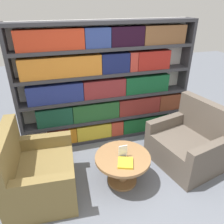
% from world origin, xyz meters
% --- Properties ---
extents(ground_plane, '(14.00, 14.00, 0.00)m').
position_xyz_m(ground_plane, '(0.00, 0.00, 0.00)').
color(ground_plane, slate).
extents(bookshelf, '(2.83, 0.30, 1.96)m').
position_xyz_m(bookshelf, '(-0.01, 1.45, 0.98)').
color(bookshelf, silver).
rests_on(bookshelf, ground_plane).
extents(armchair_left, '(0.87, 1.00, 0.93)m').
position_xyz_m(armchair_left, '(-1.18, 0.43, 0.31)').
color(armchair_left, olive).
rests_on(armchair_left, ground_plane).
extents(armchair_right, '(0.99, 1.09, 0.93)m').
position_xyz_m(armchair_right, '(0.97, 0.43, 0.31)').
color(armchair_right, brown).
rests_on(armchair_right, ground_plane).
extents(coffee_table, '(0.72, 0.72, 0.42)m').
position_xyz_m(coffee_table, '(-0.11, 0.31, 0.30)').
color(coffee_table, olive).
rests_on(coffee_table, ground_plane).
extents(table_sign, '(0.11, 0.06, 0.17)m').
position_xyz_m(table_sign, '(-0.11, 0.31, 0.49)').
color(table_sign, black).
rests_on(table_sign, coffee_table).
extents(stray_book, '(0.24, 0.26, 0.03)m').
position_xyz_m(stray_book, '(-0.12, 0.17, 0.43)').
color(stray_book, gold).
rests_on(stray_book, coffee_table).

